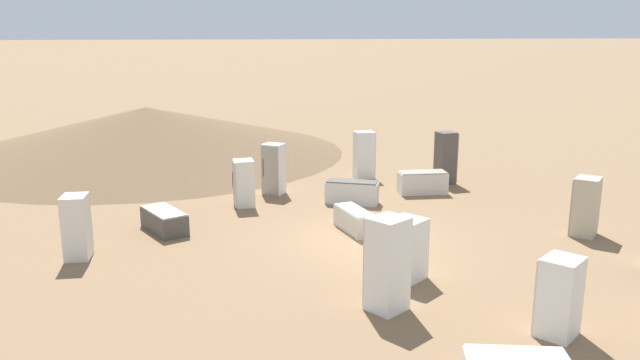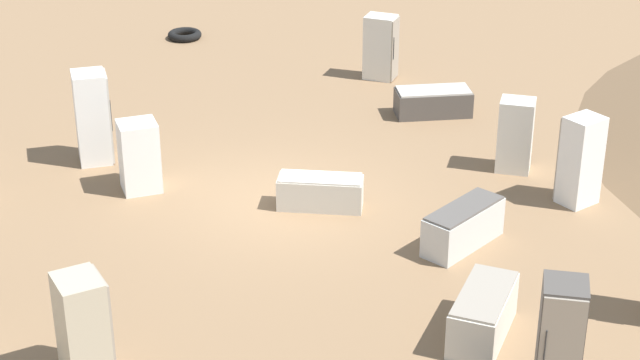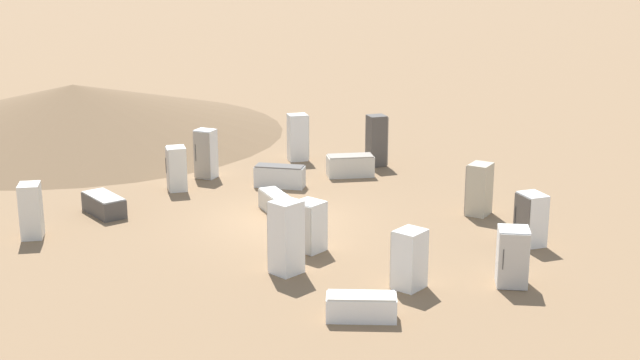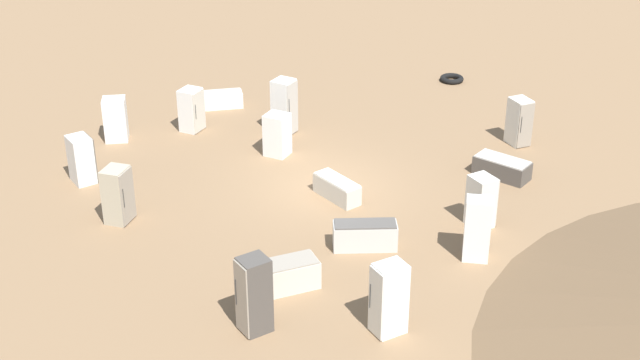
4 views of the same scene
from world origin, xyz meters
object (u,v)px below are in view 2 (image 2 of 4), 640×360
at_px(discarded_fridge_4, 93,117).
at_px(discarded_fridge_1, 580,160).
at_px(discarded_fridge_12, 139,156).
at_px(discarded_fridge_7, 515,135).
at_px(discarded_fridge_9, 560,345).
at_px(discarded_fridge_5, 483,314).
at_px(discarded_fridge_3, 381,47).
at_px(discarded_fridge_10, 320,192).
at_px(discarded_fridge_0, 84,328).
at_px(discarded_fridge_15, 433,102).
at_px(discarded_fridge_14, 463,226).
at_px(scrap_tire, 185,35).

bearing_deg(discarded_fridge_4, discarded_fridge_1, 62.81).
bearing_deg(discarded_fridge_12, discarded_fridge_7, -12.27).
bearing_deg(discarded_fridge_9, discarded_fridge_5, -54.02).
relative_size(discarded_fridge_1, discarded_fridge_12, 1.24).
height_order(discarded_fridge_3, discarded_fridge_10, discarded_fridge_3).
height_order(discarded_fridge_1, discarded_fridge_12, discarded_fridge_1).
bearing_deg(discarded_fridge_7, discarded_fridge_0, -121.11).
height_order(discarded_fridge_0, discarded_fridge_3, discarded_fridge_0).
height_order(discarded_fridge_7, discarded_fridge_12, discarded_fridge_7).
bearing_deg(discarded_fridge_0, discarded_fridge_1, 95.57).
bearing_deg(discarded_fridge_0, discarded_fridge_3, 130.25).
bearing_deg(discarded_fridge_7, discarded_fridge_9, -80.37).
height_order(discarded_fridge_7, discarded_fridge_9, discarded_fridge_9).
relative_size(discarded_fridge_3, discarded_fridge_10, 0.96).
distance_m(discarded_fridge_1, discarded_fridge_3, 7.73).
xyz_separation_m(discarded_fridge_0, discarded_fridge_4, (-6.99, -3.10, 0.15)).
bearing_deg(discarded_fridge_1, discarded_fridge_0, 177.66).
bearing_deg(discarded_fridge_12, discarded_fridge_5, -59.89).
relative_size(discarded_fridge_4, discarded_fridge_12, 1.37).
distance_m(discarded_fridge_5, discarded_fridge_12, 7.94).
distance_m(discarded_fridge_5, discarded_fridge_9, 1.93).
bearing_deg(discarded_fridge_15, discarded_fridge_4, -77.96).
relative_size(discarded_fridge_3, discarded_fridge_7, 1.06).
distance_m(discarded_fridge_4, discarded_fridge_12, 1.78).
distance_m(discarded_fridge_3, discarded_fridge_10, 7.33).
bearing_deg(discarded_fridge_0, discarded_fridge_7, 105.65).
xyz_separation_m(discarded_fridge_0, discarded_fridge_10, (-6.05, 1.96, -0.50)).
xyz_separation_m(discarded_fridge_3, discarded_fridge_5, (10.93, 3.76, -0.42)).
distance_m(discarded_fridge_4, discarded_fridge_9, 11.39).
distance_m(discarded_fridge_10, discarded_fridge_15, 5.38).
bearing_deg(discarded_fridge_15, discarded_fridge_3, -163.42).
height_order(discarded_fridge_0, discarded_fridge_14, discarded_fridge_0).
bearing_deg(discarded_fridge_4, discarded_fridge_15, 93.53).
xyz_separation_m(discarded_fridge_4, discarded_fridge_7, (-1.70, 8.48, -0.21)).
xyz_separation_m(discarded_fridge_5, discarded_fridge_10, (-3.62, -3.48, -0.07)).
xyz_separation_m(discarded_fridge_9, discarded_fridge_12, (-4.96, -8.26, -0.25)).
height_order(discarded_fridge_0, scrap_tire, discarded_fridge_0).
bearing_deg(discarded_fridge_4, discarded_fridge_7, 71.36).
xyz_separation_m(discarded_fridge_4, discarded_fridge_10, (0.94, 5.06, -0.65)).
distance_m(discarded_fridge_0, discarded_fridge_7, 10.22).
xyz_separation_m(discarded_fridge_1, discarded_fridge_9, (6.46, -0.09, 0.08)).
bearing_deg(discarded_fridge_1, discarded_fridge_4, 132.29).
relative_size(discarded_fridge_4, discarded_fridge_7, 1.28).
bearing_deg(discarded_fridge_10, discarded_fridge_3, 174.49).
relative_size(discarded_fridge_0, discarded_fridge_4, 0.84).
bearing_deg(discarded_fridge_1, discarded_fridge_7, 86.37).
bearing_deg(discarded_fridge_3, discarded_fridge_14, 27.62).
bearing_deg(discarded_fridge_4, discarded_fridge_12, 24.41).
xyz_separation_m(discarded_fridge_7, discarded_fridge_9, (7.69, 1.22, 0.21)).
distance_m(discarded_fridge_0, scrap_tire, 15.74).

